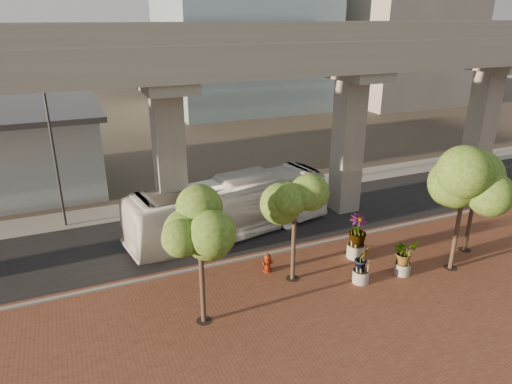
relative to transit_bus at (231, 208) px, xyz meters
name	(u,v)px	position (x,y,z in m)	size (l,w,h in m)	color
ground	(278,236)	(2.60, -1.34, -1.80)	(160.00, 160.00, 0.00)	#383229
brick_plaza	(352,306)	(2.60, -9.34, -1.77)	(70.00, 13.00, 0.06)	brown
asphalt_road	(265,223)	(2.60, 0.66, -1.78)	(90.00, 8.00, 0.04)	black
curb_strip	(293,249)	(2.60, -3.34, -1.72)	(70.00, 0.25, 0.16)	gray
far_sidewalk	(236,195)	(2.60, 6.16, -1.77)	(90.00, 3.00, 0.06)	gray
transit_viaduct	(266,113)	(2.60, 0.66, 5.49)	(72.00, 5.60, 12.40)	gray
midrise_block	(404,21)	(40.60, 34.66, 10.20)	(18.00, 16.00, 24.00)	#9C978C
transit_bus	(231,208)	(0.00, 0.00, 0.00)	(3.03, 12.90, 3.60)	white
parked_car	(463,160)	(23.43, 4.27, -1.03)	(1.62, 4.68, 1.54)	black
fire_hydrant	(268,263)	(0.22, -4.96, -1.23)	(0.53, 0.48, 1.06)	maroon
planter_front	(404,253)	(6.60, -7.97, -0.53)	(1.80, 1.80, 1.98)	gray
planter_right	(357,232)	(5.39, -5.51, -0.17)	(2.42, 2.42, 2.59)	#AEA79E
planter_left	(362,260)	(4.13, -7.76, -0.48)	(1.88, 1.88, 2.07)	gray
street_tree_far_west	(199,225)	(-4.13, -7.72, 2.95)	(3.60, 3.60, 6.35)	#433226
street_tree_near_west	(295,197)	(1.10, -6.14, 2.82)	(3.12, 3.12, 6.01)	#433226
street_tree_near_east	(466,179)	(9.40, -8.52, 3.32)	(4.19, 4.19, 6.98)	#433226
street_tree_far_east	(478,175)	(11.70, -7.29, 2.83)	(3.19, 3.19, 6.05)	#433226
streetlamp_west	(53,148)	(-9.46, 5.21, 3.47)	(0.45, 1.31, 9.04)	#313136
streetlamp_east	(333,126)	(10.88, 6.06, 2.79)	(0.39, 1.14, 7.86)	#28282C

